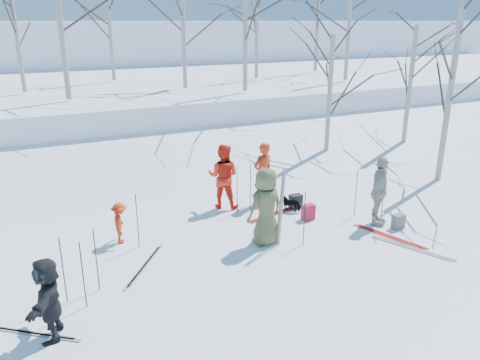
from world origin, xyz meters
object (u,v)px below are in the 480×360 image
dog (290,203)px  backpack_red (308,212)px  skier_red_seated (120,223)px  skier_grey_west (48,299)px  skier_redor_behind (223,176)px  skier_cream_east (379,191)px  skier_red_north (263,174)px  backpack_grey (398,222)px  backpack_dark (296,201)px  skier_olive_center (266,207)px

dog → backpack_red: (0.12, -0.70, -0.03)m
skier_red_seated → skier_grey_west: (-1.83, -3.02, 0.22)m
skier_redor_behind → skier_cream_east: 4.21m
skier_redor_behind → skier_grey_west: size_ratio=1.26×
skier_red_north → skier_grey_west: skier_red_north is taller
backpack_grey → skier_cream_east: bearing=123.3°
backpack_red → skier_grey_west: bearing=-161.7°
skier_grey_west → backpack_red: bearing=124.1°
skier_redor_behind → skier_cream_east: (3.09, -2.86, -0.01)m
skier_red_north → dog: 1.17m
dog → backpack_grey: dog is taller
backpack_red → backpack_dark: 0.84m
skier_red_seated → skier_olive_center: bearing=-101.6°
skier_olive_center → skier_grey_west: skier_olive_center is taller
skier_red_north → skier_cream_east: bearing=115.0°
skier_red_seated → backpack_grey: size_ratio=2.66×
skier_cream_east → backpack_grey: bearing=-94.0°
skier_grey_west → backpack_red: size_ratio=3.47×
skier_red_north → skier_red_seated: 4.34m
backpack_dark → skier_grey_west: bearing=-155.9°
skier_red_north → backpack_dark: (0.66, -0.73, -0.71)m
backpack_grey → backpack_dark: size_ratio=0.95×
skier_red_seated → backpack_red: bearing=-84.9°
skier_red_seated → backpack_dark: skier_red_seated is taller
skier_red_north → skier_redor_behind: (-1.13, 0.26, 0.01)m
skier_red_north → backpack_grey: size_ratio=4.77×
skier_red_north → skier_red_seated: size_ratio=1.79×
skier_cream_east → skier_olive_center: bearing=136.6°
skier_olive_center → backpack_dark: skier_olive_center is taller
skier_olive_center → dog: bearing=-146.5°
backpack_dark → backpack_grey: bearing=-55.5°
skier_olive_center → skier_red_seated: (-3.08, 1.54, -0.43)m
skier_redor_behind → backpack_grey: skier_redor_behind is taller
skier_olive_center → backpack_red: bearing=-165.6°
skier_cream_east → backpack_red: (-1.43, 1.04, -0.70)m
dog → backpack_red: size_ratio=1.35×
skier_red_seated → skier_cream_east: size_ratio=0.56×
dog → skier_grey_west: bearing=-27.5°
skier_redor_behind → skier_red_north: bearing=-155.0°
skier_olive_center → skier_red_seated: 3.47m
skier_red_seated → backpack_grey: bearing=-94.7°
dog → backpack_grey: 2.88m
skier_redor_behind → skier_grey_west: skier_redor_behind is taller
skier_olive_center → skier_redor_behind: (0.05, 2.53, -0.02)m
skier_cream_east → dog: bearing=94.3°
skier_redor_behind → backpack_red: bearing=170.1°
skier_cream_east → dog: (-1.55, 1.74, -0.67)m
skier_grey_west → skier_cream_east: bearing=114.0°
skier_grey_west → backpack_grey: bearing=110.6°
skier_redor_behind → backpack_dark: skier_redor_behind is taller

